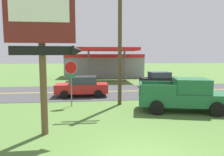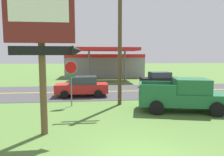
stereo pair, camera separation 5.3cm
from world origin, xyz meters
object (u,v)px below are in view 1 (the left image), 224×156
at_px(gas_station, 104,65).
at_px(car_black_near_lane, 160,80).
at_px(motel_sign, 42,29).
at_px(car_red_mid_lane, 82,86).
at_px(utility_pole, 120,29).
at_px(stop_sign, 71,76).
at_px(pickup_green_parked_on_lawn, 184,95).

height_order(gas_station, car_black_near_lane, gas_station).
distance_m(motel_sign, car_black_near_lane, 15.77).
relative_size(motel_sign, car_red_mid_lane, 1.53).
distance_m(utility_pole, car_black_near_lane, 9.91).
bearing_deg(gas_station, stop_sign, -100.26).
bearing_deg(car_black_near_lane, utility_pole, -127.06).
relative_size(car_black_near_lane, car_red_mid_lane, 1.00).
bearing_deg(gas_station, motel_sign, -99.70).
relative_size(utility_pole, pickup_green_parked_on_lawn, 1.70).
distance_m(car_black_near_lane, car_red_mid_lane, 8.98).
xyz_separation_m(stop_sign, gas_station, (3.53, 19.50, -0.08)).
bearing_deg(car_red_mid_lane, stop_sign, -100.06).
height_order(stop_sign, pickup_green_parked_on_lawn, stop_sign).
distance_m(gas_station, pickup_green_parked_on_lawn, 21.75).
xyz_separation_m(motel_sign, utility_pole, (3.87, 5.10, 0.69)).
distance_m(utility_pole, pickup_green_parked_on_lawn, 5.80).
bearing_deg(pickup_green_parked_on_lawn, motel_sign, -158.14).
height_order(utility_pole, gas_station, utility_pole).
height_order(motel_sign, utility_pole, utility_pole).
bearing_deg(car_red_mid_lane, motel_sign, -98.51).
height_order(motel_sign, pickup_green_parked_on_lawn, motel_sign).
xyz_separation_m(car_black_near_lane, car_red_mid_lane, (-8.04, -4.00, 0.00)).
bearing_deg(motel_sign, utility_pole, 52.83).
xyz_separation_m(gas_station, pickup_green_parked_on_lawn, (3.24, -21.48, -0.98)).
height_order(stop_sign, utility_pole, utility_pole).
bearing_deg(gas_station, car_red_mid_lane, -100.30).
bearing_deg(utility_pole, motel_sign, -127.17).
bearing_deg(gas_station, car_black_near_lane, -67.32).
bearing_deg(car_red_mid_lane, utility_pole, -50.23).
relative_size(pickup_green_parked_on_lawn, car_red_mid_lane, 1.31).
bearing_deg(utility_pole, car_red_mid_lane, 129.77).
bearing_deg(car_black_near_lane, stop_sign, -139.74).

